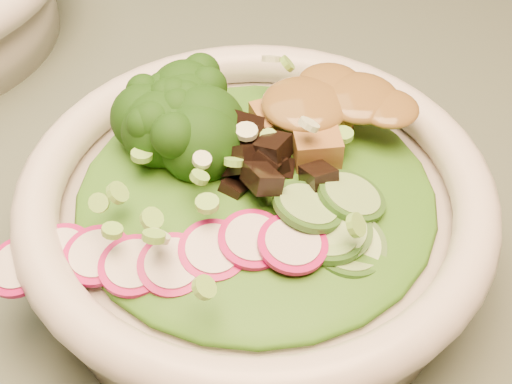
{
  "coord_description": "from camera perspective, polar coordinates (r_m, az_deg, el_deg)",
  "views": [
    {
      "loc": [
        0.09,
        -0.33,
        1.1
      ],
      "look_at": [
        0.1,
        -0.05,
        0.81
      ],
      "focal_mm": 50.0,
      "sensor_mm": 36.0,
      "label": 1
    }
  ],
  "objects": [
    {
      "name": "dining_table",
      "position": [
        0.58,
        -9.72,
        -8.67
      ],
      "size": [
        1.2,
        0.8,
        0.75
      ],
      "color": "black",
      "rests_on": "ground"
    },
    {
      "name": "salad_bowl",
      "position": [
        0.42,
        -0.0,
        -1.92
      ],
      "size": [
        0.27,
        0.27,
        0.07
      ],
      "rotation": [
        0.0,
        0.0,
        -0.28
      ],
      "color": "silver",
      "rests_on": "dining_table"
    },
    {
      "name": "lettuce_bed",
      "position": [
        0.4,
        -0.0,
        0.1
      ],
      "size": [
        0.2,
        0.2,
        0.02
      ],
      "primitive_type": "ellipsoid",
      "color": "#245D13",
      "rests_on": "salad_bowl"
    },
    {
      "name": "broccoli_florets",
      "position": [
        0.42,
        -6.64,
        5.45
      ],
      "size": [
        0.1,
        0.09,
        0.04
      ],
      "primitive_type": null,
      "rotation": [
        0.0,
        0.0,
        -0.28
      ],
      "color": "black",
      "rests_on": "salad_bowl"
    },
    {
      "name": "radish_slices",
      "position": [
        0.37,
        -6.55,
        -5.26
      ],
      "size": [
        0.12,
        0.07,
        0.02
      ],
      "primitive_type": null,
      "rotation": [
        0.0,
        0.0,
        -0.28
      ],
      "color": "#A50C51",
      "rests_on": "salad_bowl"
    },
    {
      "name": "cucumber_slices",
      "position": [
        0.37,
        7.59,
        -3.47
      ],
      "size": [
        0.09,
        0.09,
        0.04
      ],
      "primitive_type": null,
      "rotation": [
        0.0,
        0.0,
        -0.28
      ],
      "color": "#97C56D",
      "rests_on": "salad_bowl"
    },
    {
      "name": "mushroom_heap",
      "position": [
        0.4,
        1.16,
        2.46
      ],
      "size": [
        0.09,
        0.09,
        0.04
      ],
      "primitive_type": null,
      "rotation": [
        0.0,
        0.0,
        -0.28
      ],
      "color": "black",
      "rests_on": "salad_bowl"
    },
    {
      "name": "tofu_cubes",
      "position": [
        0.43,
        5.76,
        5.65
      ],
      "size": [
        0.1,
        0.08,
        0.04
      ],
      "primitive_type": null,
      "rotation": [
        0.0,
        0.0,
        -0.28
      ],
      "color": "olive",
      "rests_on": "salad_bowl"
    },
    {
      "name": "peanut_sauce",
      "position": [
        0.42,
        5.88,
        7.01
      ],
      "size": [
        0.07,
        0.06,
        0.02
      ],
      "primitive_type": "ellipsoid",
      "color": "brown",
      "rests_on": "tofu_cubes"
    },
    {
      "name": "scallion_garnish",
      "position": [
        0.39,
        -0.0,
        2.62
      ],
      "size": [
        0.19,
        0.19,
        0.02
      ],
      "primitive_type": null,
      "color": "#79BF43",
      "rests_on": "salad_bowl"
    }
  ]
}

